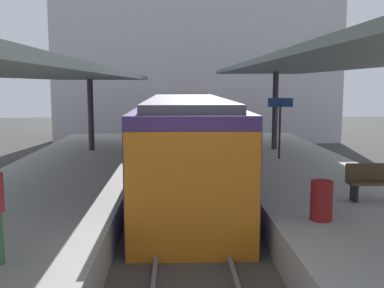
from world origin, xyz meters
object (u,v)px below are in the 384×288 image
(commuter_train, at_px, (186,146))
(litter_bin, at_px, (321,201))
(platform_bench, at_px, (377,181))
(platform_sign, at_px, (280,114))

(commuter_train, distance_m, litter_bin, 6.37)
(platform_bench, bearing_deg, commuter_train, 135.36)
(platform_bench, bearing_deg, litter_bin, -139.95)
(platform_sign, bearing_deg, commuter_train, -153.94)
(commuter_train, bearing_deg, litter_bin, -66.05)
(commuter_train, height_order, platform_sign, commuter_train)
(platform_bench, relative_size, platform_sign, 0.63)
(platform_bench, distance_m, platform_sign, 6.18)
(platform_sign, bearing_deg, platform_bench, -81.25)
(commuter_train, xyz_separation_m, platform_bench, (4.37, -4.32, -0.26))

